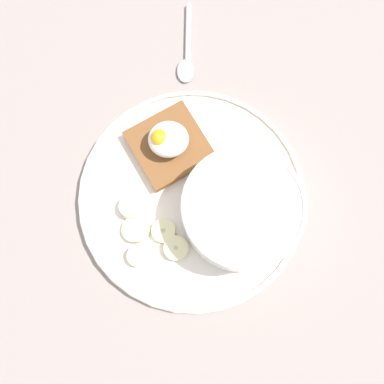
# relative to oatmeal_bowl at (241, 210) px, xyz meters

# --- Properties ---
(ground_plane) EXTENTS (1.20, 1.20, 0.02)m
(ground_plane) POSITION_rel_oatmeal_bowl_xyz_m (-0.06, 0.03, -0.05)
(ground_plane) COLOR gray
(ground_plane) RESTS_ON ground
(plate) EXTENTS (0.29, 0.29, 0.02)m
(plate) POSITION_rel_oatmeal_bowl_xyz_m (-0.06, 0.03, -0.03)
(plate) COLOR silver
(plate) RESTS_ON ground_plane
(oatmeal_bowl) EXTENTS (0.15, 0.15, 0.06)m
(oatmeal_bowl) POSITION_rel_oatmeal_bowl_xyz_m (0.00, 0.00, 0.00)
(oatmeal_bowl) COLOR white
(oatmeal_bowl) RESTS_ON plate
(toast_slice) EXTENTS (0.12, 0.12, 0.02)m
(toast_slice) POSITION_rel_oatmeal_bowl_xyz_m (-0.08, 0.09, -0.02)
(toast_slice) COLOR brown
(toast_slice) RESTS_ON plate
(poached_egg) EXTENTS (0.05, 0.05, 0.04)m
(poached_egg) POSITION_rel_oatmeal_bowl_xyz_m (-0.09, 0.09, 0.00)
(poached_egg) COLOR white
(poached_egg) RESTS_ON toast_slice
(banana_slice_front) EXTENTS (0.04, 0.04, 0.02)m
(banana_slice_front) POSITION_rel_oatmeal_bowl_xyz_m (-0.13, 0.02, -0.02)
(banana_slice_front) COLOR #F9EFC4
(banana_slice_front) RESTS_ON plate
(banana_slice_left) EXTENTS (0.04, 0.04, 0.01)m
(banana_slice_left) POSITION_rel_oatmeal_bowl_xyz_m (-0.10, -0.02, -0.03)
(banana_slice_left) COLOR beige
(banana_slice_left) RESTS_ON plate
(banana_slice_back) EXTENTS (0.04, 0.04, 0.01)m
(banana_slice_back) POSITION_rel_oatmeal_bowl_xyz_m (-0.13, -0.05, -0.03)
(banana_slice_back) COLOR beige
(banana_slice_back) RESTS_ON plate
(banana_slice_right) EXTENTS (0.03, 0.03, 0.01)m
(banana_slice_right) POSITION_rel_oatmeal_bowl_xyz_m (-0.08, -0.04, -0.03)
(banana_slice_right) COLOR beige
(banana_slice_right) RESTS_ON plate
(banana_slice_inner) EXTENTS (0.05, 0.05, 0.02)m
(banana_slice_inner) POSITION_rel_oatmeal_bowl_xyz_m (-0.13, -0.01, -0.03)
(banana_slice_inner) COLOR #EDE9BB
(banana_slice_inner) RESTS_ON plate
(spoon) EXTENTS (0.03, 0.12, 0.01)m
(spoon) POSITION_rel_oatmeal_bowl_xyz_m (-0.05, 0.24, -0.04)
(spoon) COLOR silver
(spoon) RESTS_ON ground_plane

